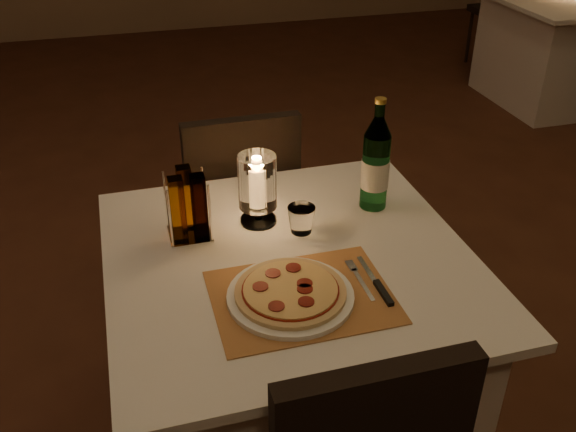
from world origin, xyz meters
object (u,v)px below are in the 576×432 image
object	(u,v)px
main_table	(290,355)
water_bottle	(376,165)
plate	(290,296)
tumbler	(301,219)
chair_far	(239,194)
pizza	(290,291)
neighbor_table_right	(561,50)
hurricane_candle	(257,184)

from	to	relation	value
main_table	water_bottle	xyz separation A→B (m)	(0.32, 0.20, 0.51)
plate	main_table	bearing A→B (deg)	74.48
water_bottle	main_table	bearing A→B (deg)	-148.65
tumbler	main_table	bearing A→B (deg)	-120.06
main_table	water_bottle	size ratio (longest dim) A/B	2.82
main_table	chair_far	size ratio (longest dim) A/B	1.11
tumbler	pizza	bearing A→B (deg)	-111.63
pizza	tumbler	size ratio (longest dim) A/B	3.46
main_table	water_bottle	distance (m)	0.64
plate	pizza	distance (m)	0.02
plate	neighbor_table_right	xyz separation A→B (m)	(2.78, 2.64, -0.38)
plate	neighbor_table_right	size ratio (longest dim) A/B	0.32
main_table	plate	world-z (taller)	plate
chair_far	water_bottle	distance (m)	0.70
chair_far	pizza	xyz separation A→B (m)	(-0.05, -0.89, 0.22)
chair_far	water_bottle	bearing A→B (deg)	-57.85
chair_far	pizza	bearing A→B (deg)	-93.21
tumbler	neighbor_table_right	bearing A→B (deg)	41.32
plate	pizza	xyz separation A→B (m)	(-0.00, 0.00, 0.02)
pizza	neighbor_table_right	distance (m)	3.85
tumbler	water_bottle	xyz separation A→B (m)	(0.26, 0.08, 0.10)
plate	neighbor_table_right	bearing A→B (deg)	43.49
main_table	tumbler	size ratio (longest dim) A/B	12.35
plate	chair_far	bearing A→B (deg)	86.80
main_table	pizza	xyz separation A→B (m)	(-0.05, -0.18, 0.39)
main_table	pizza	size ratio (longest dim) A/B	3.57
neighbor_table_right	tumbler	bearing A→B (deg)	-138.68
main_table	chair_far	bearing A→B (deg)	90.00
plate	pizza	bearing A→B (deg)	132.92
pizza	neighbor_table_right	xyz separation A→B (m)	(2.78, 2.64, -0.39)
pizza	plate	bearing A→B (deg)	-47.08
water_bottle	hurricane_candle	bearing A→B (deg)	179.23
tumbler	neighbor_table_right	xyz separation A→B (m)	(2.66, 2.34, -0.41)
main_table	pizza	distance (m)	0.44
main_table	tumbler	distance (m)	0.43
main_table	tumbler	xyz separation A→B (m)	(0.07, 0.12, 0.41)
plate	tumbler	distance (m)	0.32
plate	neighbor_table_right	world-z (taller)	plate
pizza	tumbler	bearing A→B (deg)	68.37
main_table	neighbor_table_right	size ratio (longest dim) A/B	1.00
water_bottle	neighbor_table_right	size ratio (longest dim) A/B	0.35
tumbler	chair_far	bearing A→B (deg)	96.43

